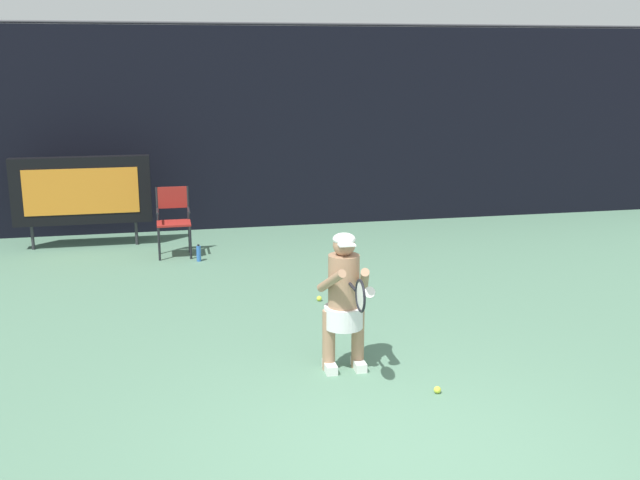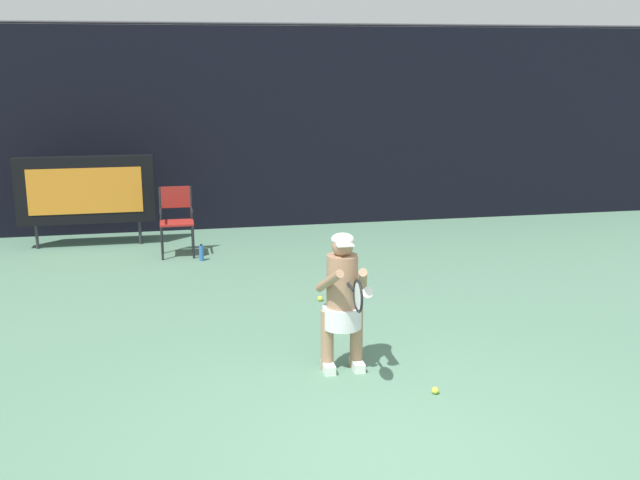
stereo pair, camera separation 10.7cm
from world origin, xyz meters
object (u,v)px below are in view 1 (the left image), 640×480
object	(u,v)px
umpire_chair	(173,217)
scoreboard	(82,191)
water_bottle	(199,253)
tennis_racket	(360,295)
tennis_player	(344,298)
tennis_ball_spare	(319,299)
tennis_ball_loose	(437,390)

from	to	relation	value
umpire_chair	scoreboard	bearing A→B (deg)	149.24
water_bottle	tennis_racket	size ratio (longest dim) A/B	0.44
scoreboard	tennis_player	xyz separation A→B (m)	(2.99, -5.76, -0.20)
tennis_racket	tennis_ball_spare	xyz separation A→B (m)	(0.18, 2.68, -0.90)
tennis_player	tennis_racket	world-z (taller)	tennis_player
umpire_chair	tennis_player	xyz separation A→B (m)	(1.56, -4.90, 0.13)
umpire_chair	water_bottle	xyz separation A→B (m)	(0.35, -0.44, -0.50)
water_bottle	tennis_player	distance (m)	4.67
scoreboard	tennis_ball_spare	world-z (taller)	scoreboard
water_bottle	tennis_ball_spare	size ratio (longest dim) A/B	3.90
scoreboard	umpire_chair	xyz separation A→B (m)	(1.43, -0.85, -0.33)
scoreboard	tennis_racket	distance (m)	6.95
umpire_chair	tennis_player	size ratio (longest dim) A/B	0.77
scoreboard	tennis_player	bearing A→B (deg)	-62.56
tennis_ball_loose	umpire_chair	bearing A→B (deg)	111.98
tennis_ball_spare	scoreboard	bearing A→B (deg)	131.70
tennis_ball_loose	tennis_ball_spare	distance (m)	2.96
tennis_player	tennis_ball_spare	size ratio (longest dim) A/B	20.68
umpire_chair	water_bottle	world-z (taller)	umpire_chair
scoreboard	tennis_ball_spare	distance (m)	4.89
tennis_player	tennis_ball_spare	distance (m)	2.29
scoreboard	umpire_chair	world-z (taller)	scoreboard
tennis_player	tennis_racket	distance (m)	0.54
scoreboard	tennis_ball_spare	bearing A→B (deg)	-48.30
water_bottle	tennis_ball_spare	distance (m)	2.70
tennis_ball_spare	tennis_ball_loose	bearing A→B (deg)	-79.93
tennis_racket	tennis_ball_spare	size ratio (longest dim) A/B	8.85
tennis_racket	scoreboard	bearing A→B (deg)	100.57
tennis_ball_loose	tennis_player	bearing A→B (deg)	134.15
tennis_player	tennis_ball_spare	bearing A→B (deg)	84.56
tennis_ball_spare	water_bottle	bearing A→B (deg)	121.55
scoreboard	tennis_ball_loose	world-z (taller)	scoreboard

